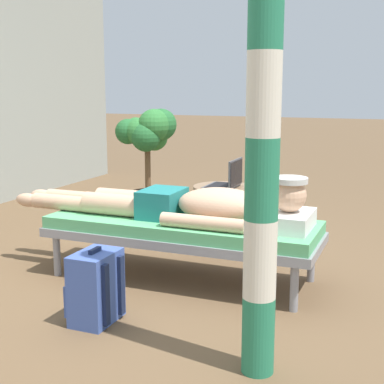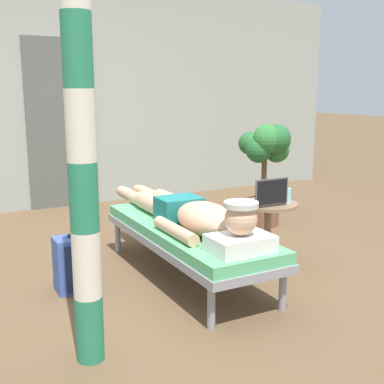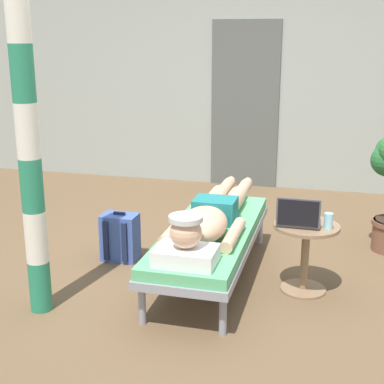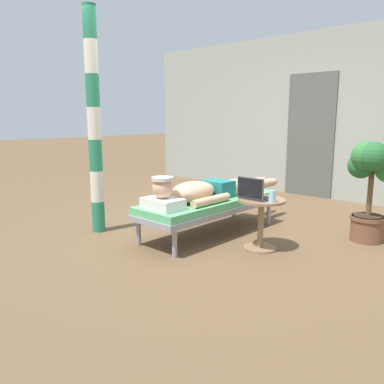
{
  "view_description": "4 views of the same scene",
  "coord_description": "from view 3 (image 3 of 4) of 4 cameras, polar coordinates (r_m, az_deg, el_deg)",
  "views": [
    {
      "loc": [
        -3.24,
        -1.62,
        1.3
      ],
      "look_at": [
        0.28,
        -0.18,
        0.57
      ],
      "focal_mm": 51.65,
      "sensor_mm": 36.0,
      "label": 1
    },
    {
      "loc": [
        -1.63,
        -3.45,
        1.44
      ],
      "look_at": [
        0.14,
        -0.16,
        0.67
      ],
      "focal_mm": 46.59,
      "sensor_mm": 36.0,
      "label": 2
    },
    {
      "loc": [
        0.97,
        -4.1,
        1.85
      ],
      "look_at": [
        -0.11,
        -0.03,
        0.65
      ],
      "focal_mm": 51.38,
      "sensor_mm": 36.0,
      "label": 3
    },
    {
      "loc": [
        2.95,
        -3.53,
        1.35
      ],
      "look_at": [
        -0.06,
        -0.33,
        0.49
      ],
      "focal_mm": 36.82,
      "sensor_mm": 36.0,
      "label": 4
    }
  ],
  "objects": [
    {
      "name": "backpack",
      "position": [
        4.73,
        -7.44,
        -4.69
      ],
      "size": [
        0.3,
        0.26,
        0.42
      ],
      "color": "#3F59A5",
      "rests_on": "ground"
    },
    {
      "name": "drink_glass",
      "position": [
        4.02,
        13.97,
        -2.95
      ],
      "size": [
        0.06,
        0.06,
        0.12
      ],
      "primitive_type": "cylinder",
      "color": "#99D8E5",
      "rests_on": "side_table"
    },
    {
      "name": "ground_plane",
      "position": [
        4.6,
        1.44,
        -7.77
      ],
      "size": [
        40.0,
        40.0,
        0.0
      ],
      "primitive_type": "plane",
      "color": "brown"
    },
    {
      "name": "house_wall_back",
      "position": [
        6.94,
        7.66,
        11.66
      ],
      "size": [
        7.6,
        0.2,
        2.7
      ],
      "primitive_type": "cube",
      "color": "#999E93",
      "rests_on": "ground"
    },
    {
      "name": "person_reclining",
      "position": [
        4.18,
        1.82,
        -2.65
      ],
      "size": [
        0.53,
        2.17,
        0.33
      ],
      "color": "white",
      "rests_on": "lounge_chair"
    },
    {
      "name": "porch_post",
      "position": [
        3.69,
        -16.73,
        6.1
      ],
      "size": [
        0.15,
        0.15,
        2.53
      ],
      "color": "#267F59",
      "rests_on": "ground"
    },
    {
      "name": "house_door_panel",
      "position": [
        6.9,
        5.51,
        8.95
      ],
      "size": [
        0.84,
        0.03,
        2.04
      ],
      "primitive_type": "cube",
      "color": "#545651",
      "rests_on": "ground"
    },
    {
      "name": "laptop",
      "position": [
        4.03,
        10.99,
        -2.72
      ],
      "size": [
        0.31,
        0.24,
        0.23
      ],
      "color": "#4C4C51",
      "rests_on": "side_table"
    },
    {
      "name": "lounge_chair",
      "position": [
        4.29,
        1.96,
        -4.63
      ],
      "size": [
        0.64,
        1.86,
        0.42
      ],
      "color": "gray",
      "rests_on": "ground"
    },
    {
      "name": "side_table",
      "position": [
        4.15,
        11.71,
        -5.52
      ],
      "size": [
        0.48,
        0.48,
        0.52
      ],
      "color": "#8C6B4C",
      "rests_on": "ground"
    }
  ]
}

